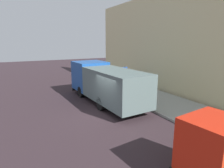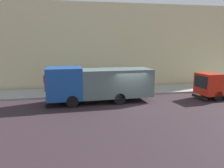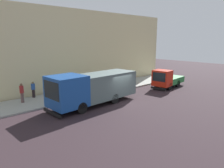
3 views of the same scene
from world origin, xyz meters
The scene contains 8 objects.
ground centered at (0.00, 0.00, 0.00)m, with size 80.00×80.00×0.00m, color #2E2227.
sidewalk centered at (5.04, 0.00, 0.08)m, with size 4.07×30.00×0.15m, color #999C96.
building_facade centered at (7.57, 0.00, 4.57)m, with size 0.50×30.00×9.13m, color beige.
large_utility_truck centered at (1.14, 2.50, 1.61)m, with size 3.01×8.73×2.94m.
small_flatbed_truck centered at (0.60, -8.13, 1.04)m, with size 2.49×5.25×2.27m.
pedestrian_walking centered at (6.57, 5.82, 0.98)m, with size 0.41×0.41×1.58m.
pedestrian_standing centered at (5.53, 7.26, 1.09)m, with size 0.43×0.43×1.77m.
street_sign_post centered at (3.31, 3.06, 1.63)m, with size 0.44×0.08×2.51m.
Camera 3 is at (-13.31, 13.37, 5.71)m, focal length 33.36 mm.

